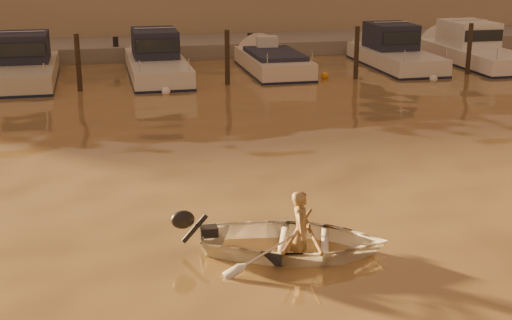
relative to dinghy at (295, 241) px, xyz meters
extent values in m
plane|color=olive|center=(1.79, 1.01, -0.20)|extent=(160.00, 160.00, 0.00)
imported|color=white|center=(0.00, 0.00, 0.00)|extent=(3.68, 3.12, 0.65)
imported|color=#96754B|center=(0.09, -0.03, 0.20)|extent=(0.48, 0.60, 1.41)
cylinder|color=brown|center=(0.24, -0.08, 0.22)|extent=(0.30, 2.09, 0.13)
cylinder|color=brown|center=(0.05, -0.02, 0.22)|extent=(1.06, 1.87, 0.13)
cylinder|color=#2D2319|center=(-3.71, 14.81, 0.70)|extent=(0.18, 0.18, 2.20)
cylinder|color=#2D2319|center=(1.59, 14.81, 0.70)|extent=(0.18, 0.18, 2.20)
cylinder|color=#2D2319|center=(6.59, 14.81, 0.70)|extent=(0.18, 0.18, 2.20)
cylinder|color=#2D2319|center=(11.29, 14.81, 0.70)|extent=(0.18, 0.18, 2.20)
sphere|color=#D75C19|center=(-5.65, 14.42, -0.10)|extent=(0.30, 0.30, 0.30)
sphere|color=white|center=(-0.81, 13.57, -0.10)|extent=(0.30, 0.30, 0.30)
sphere|color=orange|center=(5.47, 15.17, -0.10)|extent=(0.30, 0.30, 0.30)
sphere|color=silver|center=(9.27, 13.65, -0.10)|extent=(0.30, 0.30, 0.30)
cube|color=gray|center=(1.79, 22.51, -0.05)|extent=(52.00, 4.00, 1.00)
camera|label=1|loc=(-3.10, -10.74, 4.91)|focal=50.00mm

